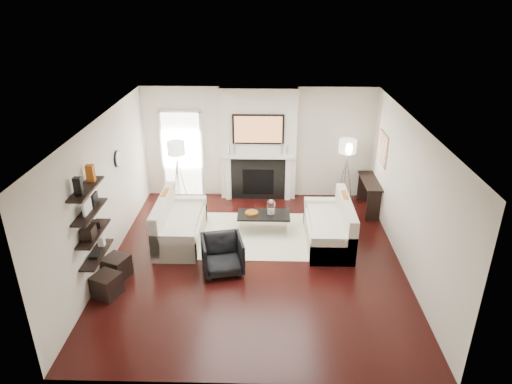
{
  "coord_description": "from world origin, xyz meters",
  "views": [
    {
      "loc": [
        0.19,
        -7.43,
        4.8
      ],
      "look_at": [
        0.0,
        0.6,
        1.15
      ],
      "focal_mm": 32.0,
      "sensor_mm": 36.0,
      "label": 1
    }
  ],
  "objects_px": {
    "loveseat_left_base": "(181,231)",
    "ottoman_near": "(117,267)",
    "loveseat_right_base": "(328,233)",
    "coffee_table": "(264,215)",
    "armchair": "(222,253)",
    "lamp_right_shade": "(348,146)",
    "lamp_left_shade": "(176,148)"
  },
  "relations": [
    {
      "from": "loveseat_left_base",
      "to": "ottoman_near",
      "type": "height_order",
      "value": "loveseat_left_base"
    },
    {
      "from": "loveseat_left_base",
      "to": "lamp_right_shade",
      "type": "relative_size",
      "value": 4.5
    },
    {
      "from": "lamp_right_shade",
      "to": "ottoman_near",
      "type": "bearing_deg",
      "value": -145.27
    },
    {
      "from": "loveseat_left_base",
      "to": "coffee_table",
      "type": "relative_size",
      "value": 1.64
    },
    {
      "from": "coffee_table",
      "to": "lamp_left_shade",
      "type": "relative_size",
      "value": 2.75
    },
    {
      "from": "ottoman_near",
      "to": "lamp_right_shade",
      "type": "bearing_deg",
      "value": 34.73
    },
    {
      "from": "loveseat_right_base",
      "to": "coffee_table",
      "type": "xyz_separation_m",
      "value": [
        -1.31,
        0.41,
        0.19
      ]
    },
    {
      "from": "coffee_table",
      "to": "ottoman_near",
      "type": "xyz_separation_m",
      "value": [
        -2.62,
        -1.71,
        -0.2
      ]
    },
    {
      "from": "coffee_table",
      "to": "lamp_right_shade",
      "type": "bearing_deg",
      "value": 36.89
    },
    {
      "from": "loveseat_right_base",
      "to": "armchair",
      "type": "relative_size",
      "value": 2.44
    },
    {
      "from": "coffee_table",
      "to": "lamp_right_shade",
      "type": "relative_size",
      "value": 2.75
    },
    {
      "from": "coffee_table",
      "to": "lamp_right_shade",
      "type": "height_order",
      "value": "lamp_right_shade"
    },
    {
      "from": "coffee_table",
      "to": "lamp_left_shade",
      "type": "bearing_deg",
      "value": 148.89
    },
    {
      "from": "lamp_left_shade",
      "to": "ottoman_near",
      "type": "distance_m",
      "value": 3.23
    },
    {
      "from": "loveseat_left_base",
      "to": "lamp_left_shade",
      "type": "height_order",
      "value": "lamp_left_shade"
    },
    {
      "from": "loveseat_left_base",
      "to": "loveseat_right_base",
      "type": "relative_size",
      "value": 1.0
    },
    {
      "from": "loveseat_right_base",
      "to": "ottoman_near",
      "type": "distance_m",
      "value": 4.14
    },
    {
      "from": "loveseat_right_base",
      "to": "ottoman_near",
      "type": "height_order",
      "value": "loveseat_right_base"
    },
    {
      "from": "armchair",
      "to": "lamp_left_shade",
      "type": "bearing_deg",
      "value": 102.24
    },
    {
      "from": "armchair",
      "to": "lamp_right_shade",
      "type": "relative_size",
      "value": 1.85
    },
    {
      "from": "coffee_table",
      "to": "ottoman_near",
      "type": "relative_size",
      "value": 2.75
    },
    {
      "from": "loveseat_right_base",
      "to": "coffee_table",
      "type": "bearing_deg",
      "value": 162.74
    },
    {
      "from": "loveseat_left_base",
      "to": "lamp_left_shade",
      "type": "relative_size",
      "value": 4.5
    },
    {
      "from": "lamp_right_shade",
      "to": "ottoman_near",
      "type": "xyz_separation_m",
      "value": [
        -4.52,
        -3.13,
        -1.25
      ]
    },
    {
      "from": "loveseat_left_base",
      "to": "ottoman_near",
      "type": "bearing_deg",
      "value": -125.16
    },
    {
      "from": "coffee_table",
      "to": "armchair",
      "type": "xyz_separation_m",
      "value": [
        -0.73,
        -1.48,
        -0.03
      ]
    },
    {
      "from": "lamp_left_shade",
      "to": "ottoman_near",
      "type": "height_order",
      "value": "lamp_left_shade"
    },
    {
      "from": "lamp_left_shade",
      "to": "lamp_right_shade",
      "type": "relative_size",
      "value": 1.0
    },
    {
      "from": "ottoman_near",
      "to": "loveseat_right_base",
      "type": "bearing_deg",
      "value": 18.33
    },
    {
      "from": "loveseat_right_base",
      "to": "armchair",
      "type": "xyz_separation_m",
      "value": [
        -2.04,
        -1.07,
        0.16
      ]
    },
    {
      "from": "loveseat_right_base",
      "to": "ottoman_near",
      "type": "relative_size",
      "value": 4.5
    },
    {
      "from": "armchair",
      "to": "ottoman_near",
      "type": "height_order",
      "value": "armchair"
    }
  ]
}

